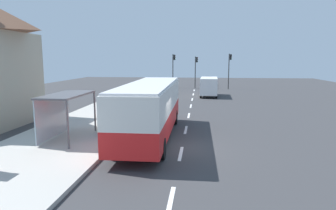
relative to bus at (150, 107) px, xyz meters
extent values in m
cube|color=#38383A|center=(1.71, 12.21, -1.86)|extent=(56.00, 92.00, 0.04)
cube|color=#ADAAA3|center=(-4.69, 0.21, -1.75)|extent=(6.20, 30.00, 0.18)
cube|color=silver|center=(1.96, -7.79, -1.84)|extent=(0.16, 2.20, 0.01)
cube|color=silver|center=(1.96, -2.79, -1.84)|extent=(0.16, 2.20, 0.01)
cube|color=silver|center=(1.96, 2.21, -1.84)|extent=(0.16, 2.20, 0.01)
cube|color=silver|center=(1.96, 7.21, -1.84)|extent=(0.16, 2.20, 0.01)
cube|color=silver|center=(1.96, 12.21, -1.84)|extent=(0.16, 2.20, 0.01)
cube|color=silver|center=(1.96, 17.21, -1.84)|extent=(0.16, 2.20, 0.01)
cube|color=silver|center=(1.96, 22.21, -1.84)|extent=(0.16, 2.20, 0.01)
cube|color=silver|center=(1.96, 27.21, -1.84)|extent=(0.16, 2.20, 0.01)
cube|color=red|center=(0.01, -0.02, -0.77)|extent=(2.56, 11.01, 1.15)
cube|color=silver|center=(0.01, -0.02, 0.53)|extent=(2.56, 11.01, 1.45)
cube|color=silver|center=(0.01, -0.02, 1.31)|extent=(2.44, 10.79, 0.12)
cube|color=black|center=(-0.02, 5.43, 0.46)|extent=(2.30, 0.13, 1.22)
cube|color=black|center=(-1.20, -0.53, 0.46)|extent=(0.13, 8.58, 1.10)
cylinder|color=black|center=(-1.14, 3.87, -1.34)|extent=(0.29, 1.00, 1.00)
cylinder|color=black|center=(1.12, 3.89, -1.34)|extent=(0.29, 1.00, 1.00)
cylinder|color=black|center=(-1.10, -3.73, -1.34)|extent=(0.29, 1.00, 1.00)
cylinder|color=black|center=(1.16, -3.71, -1.34)|extent=(0.29, 1.00, 1.00)
cube|color=white|center=(3.91, 20.39, -0.52)|extent=(2.20, 5.27, 1.96)
cube|color=black|center=(3.91, 20.39, -0.19)|extent=(2.16, 3.20, 0.44)
cylinder|color=black|center=(4.73, 18.35, -1.50)|extent=(0.25, 0.69, 0.68)
cylinder|color=black|center=(2.94, 18.42, -1.50)|extent=(0.25, 0.69, 0.68)
cylinder|color=black|center=(4.89, 22.35, -1.50)|extent=(0.25, 0.69, 0.68)
cylinder|color=black|center=(3.09, 22.42, -1.50)|extent=(0.25, 0.69, 0.68)
cube|color=navy|center=(4.01, 36.18, -1.22)|extent=(1.90, 4.44, 0.60)
cube|color=black|center=(4.01, 36.38, -0.62)|extent=(1.64, 2.41, 0.60)
cylinder|color=black|center=(4.87, 34.70, -1.52)|extent=(0.21, 0.64, 0.64)
cylinder|color=black|center=(3.23, 34.66, -1.52)|extent=(0.21, 0.64, 0.64)
cylinder|color=black|center=(4.80, 37.69, -1.52)|extent=(0.21, 0.64, 0.64)
cylinder|color=black|center=(3.16, 37.66, -1.52)|extent=(0.21, 0.64, 0.64)
cylinder|color=blue|center=(-2.49, -0.62, -1.19)|extent=(0.52, 0.52, 0.95)
cylinder|color=green|center=(-2.49, 0.08, -1.19)|extent=(0.52, 0.52, 0.95)
cylinder|color=orange|center=(-2.49, 0.78, -1.19)|extent=(0.52, 0.52, 0.95)
cylinder|color=red|center=(-2.49, 1.48, -1.19)|extent=(0.52, 0.52, 0.95)
cylinder|color=#2D2D2D|center=(7.11, 29.66, 0.84)|extent=(0.14, 0.14, 5.37)
cube|color=black|center=(7.33, 29.66, 3.03)|extent=(0.24, 0.28, 0.84)
sphere|color=#360606|center=(7.45, 29.66, 3.31)|extent=(0.16, 0.16, 0.16)
sphere|color=#3C2C03|center=(7.45, 29.66, 3.03)|extent=(0.16, 0.16, 0.16)
sphere|color=green|center=(7.45, 29.66, 2.75)|extent=(0.16, 0.16, 0.16)
cylinder|color=#2D2D2D|center=(-1.49, 30.46, 0.82)|extent=(0.14, 0.14, 5.33)
cube|color=black|center=(-1.27, 30.46, 2.99)|extent=(0.24, 0.28, 0.84)
sphere|color=#360606|center=(-1.15, 30.46, 3.27)|extent=(0.16, 0.16, 0.16)
sphere|color=#3C2C03|center=(-1.15, 30.46, 2.99)|extent=(0.16, 0.16, 0.16)
sphere|color=green|center=(-1.15, 30.46, 2.71)|extent=(0.16, 0.16, 0.16)
cylinder|color=#2D2D2D|center=(2.01, 31.26, 0.64)|extent=(0.14, 0.14, 4.97)
cube|color=black|center=(2.23, 31.26, 2.63)|extent=(0.24, 0.28, 0.84)
sphere|color=red|center=(2.35, 31.26, 2.91)|extent=(0.16, 0.16, 0.16)
sphere|color=#3C2C03|center=(2.35, 31.26, 2.63)|extent=(0.16, 0.16, 0.16)
sphere|color=black|center=(2.35, 31.26, 2.35)|extent=(0.16, 0.16, 0.16)
cube|color=#4C4C51|center=(-4.39, -1.28, 0.79)|extent=(1.80, 4.00, 0.10)
cube|color=#8CA5B2|center=(-5.24, -1.28, -0.41)|extent=(0.06, 3.80, 2.30)
cylinder|color=#4C4C51|center=(-3.54, -3.18, -0.44)|extent=(0.10, 0.10, 2.44)
cylinder|color=#4C4C51|center=(-3.54, 0.62, -0.44)|extent=(0.10, 0.10, 2.44)
camera|label=1|loc=(2.86, -16.85, 2.71)|focal=32.07mm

